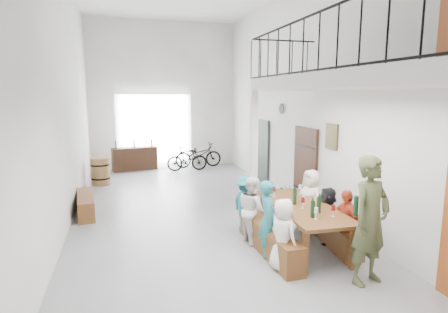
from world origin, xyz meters
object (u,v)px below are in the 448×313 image
object	(u,v)px
bench_inner	(269,239)
serving_counter	(135,159)
tasting_table	(303,210)
side_bench	(86,204)
bicycle_near	(198,155)
host_standing	(370,220)
oak_barrel	(100,171)

from	to	relation	value
bench_inner	serving_counter	bearing A→B (deg)	102.45
tasting_table	serving_counter	world-z (taller)	serving_counter
tasting_table	side_bench	xyz separation A→B (m)	(-4.02, 3.13, -0.48)
tasting_table	bicycle_near	bearing A→B (deg)	94.89
tasting_table	host_standing	distance (m)	1.52
host_standing	tasting_table	bearing A→B (deg)	85.62
bench_inner	bicycle_near	world-z (taller)	bicycle_near
host_standing	bicycle_near	size ratio (longest dim) A/B	1.07
oak_barrel	bicycle_near	world-z (taller)	bicycle_near
bench_inner	bicycle_near	xyz separation A→B (m)	(0.39, 8.19, 0.23)
tasting_table	serving_counter	bearing A→B (deg)	111.12
bench_inner	host_standing	xyz separation A→B (m)	(1.02, -1.37, 0.72)
side_bench	bicycle_near	xyz separation A→B (m)	(3.72, 4.97, 0.24)
host_standing	bench_inner	bearing A→B (deg)	109.34
serving_counter	host_standing	bearing A→B (deg)	-82.00
oak_barrel	bicycle_near	size ratio (longest dim) A/B	0.47
serving_counter	tasting_table	bearing A→B (deg)	-81.20
serving_counter	bicycle_near	world-z (taller)	bicycle_near
tasting_table	serving_counter	distance (m)	8.59
tasting_table	serving_counter	xyz separation A→B (m)	(-2.70, 8.15, -0.28)
tasting_table	bench_inner	distance (m)	0.83
side_bench	serving_counter	distance (m)	5.19
tasting_table	oak_barrel	world-z (taller)	oak_barrel
oak_barrel	bicycle_near	xyz separation A→B (m)	(3.52, 2.01, 0.05)
tasting_table	oak_barrel	xyz separation A→B (m)	(-3.82, 6.08, -0.28)
tasting_table	side_bench	world-z (taller)	tasting_table
tasting_table	bicycle_near	world-z (taller)	bicycle_near
side_bench	oak_barrel	distance (m)	2.97
oak_barrel	tasting_table	bearing A→B (deg)	-57.89
serving_counter	bicycle_near	distance (m)	2.40
bench_inner	oak_barrel	xyz separation A→B (m)	(-3.13, 6.17, 0.18)
bench_inner	host_standing	bearing A→B (deg)	-54.62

